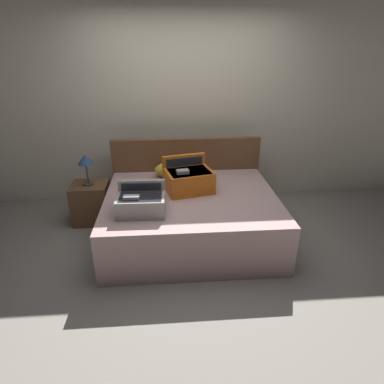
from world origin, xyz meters
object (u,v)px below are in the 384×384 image
object	(u,v)px
hard_case_large	(188,179)
hard_case_medium	(141,203)
table_lamp	(85,161)
nightstand	(91,203)
pillow_near_headboard	(174,169)
bed	(191,218)

from	to	relation	value
hard_case_large	hard_case_medium	size ratio (longest dim) A/B	1.24
hard_case_medium	table_lamp	world-z (taller)	table_lamp
nightstand	pillow_near_headboard	bearing A→B (deg)	3.65
pillow_near_headboard	nightstand	bearing A→B (deg)	-176.35
hard_case_medium	pillow_near_headboard	distance (m)	1.01
table_lamp	pillow_near_headboard	bearing A→B (deg)	3.65
table_lamp	hard_case_large	bearing A→B (deg)	-16.89
pillow_near_headboard	nightstand	distance (m)	1.13
hard_case_medium	bed	bearing A→B (deg)	35.02
bed	hard_case_large	world-z (taller)	hard_case_large
bed	nightstand	bearing A→B (deg)	156.72
hard_case_large	pillow_near_headboard	xyz separation A→B (m)	(-0.15, 0.43, -0.04)
hard_case_medium	nightstand	distance (m)	1.20
bed	nightstand	xyz separation A→B (m)	(-1.22, 0.53, -0.02)
hard_case_large	nightstand	size ratio (longest dim) A/B	1.16
bed	hard_case_medium	world-z (taller)	hard_case_medium
hard_case_medium	nightstand	size ratio (longest dim) A/B	0.93
hard_case_large	nightstand	distance (m)	1.33
hard_case_medium	nightstand	bearing A→B (deg)	129.89
nightstand	table_lamp	bearing A→B (deg)	0.00
hard_case_medium	table_lamp	xyz separation A→B (m)	(-0.70, 0.88, 0.14)
bed	pillow_near_headboard	world-z (taller)	pillow_near_headboard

